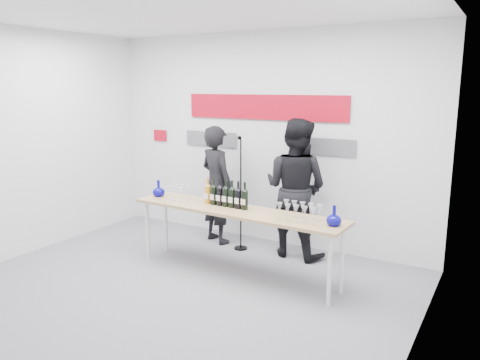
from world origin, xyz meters
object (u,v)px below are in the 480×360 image
(tasting_table, at_px, (236,214))
(mic_stand, at_px, (241,216))
(presenter_right, at_px, (295,188))
(presenter_left, at_px, (217,185))

(tasting_table, height_order, mic_stand, mic_stand)
(tasting_table, bearing_deg, presenter_right, 73.84)
(tasting_table, distance_m, presenter_left, 1.27)
(presenter_right, bearing_deg, tasting_table, 76.85)
(presenter_left, distance_m, presenter_right, 1.21)
(tasting_table, bearing_deg, mic_stand, 118.96)
(presenter_right, distance_m, mic_stand, 0.87)
(tasting_table, distance_m, presenter_right, 1.05)
(tasting_table, height_order, presenter_left, presenter_left)
(presenter_left, distance_m, mic_stand, 0.61)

